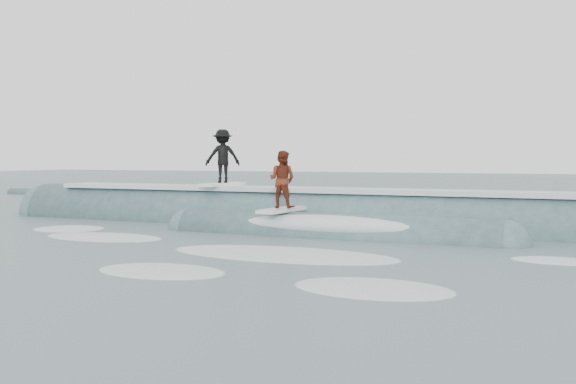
% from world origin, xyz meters
% --- Properties ---
extents(ground, '(160.00, 160.00, 0.00)m').
position_xyz_m(ground, '(0.00, 0.00, 0.00)').
color(ground, '#3C4F58').
rests_on(ground, ground).
extents(breaking_wave, '(22.80, 3.91, 2.25)m').
position_xyz_m(breaking_wave, '(0.31, 3.98, 0.04)').
color(breaking_wave, '#355459').
rests_on(breaking_wave, ground).
extents(surfer_black, '(1.30, 2.04, 1.86)m').
position_xyz_m(surfer_black, '(-2.80, 4.36, 2.11)').
color(surfer_black, white).
rests_on(surfer_black, ground).
extents(surfer_red, '(0.78, 2.04, 1.70)m').
position_xyz_m(surfer_red, '(0.35, 2.16, 1.41)').
color(surfer_red, silver).
rests_on(surfer_red, ground).
extents(whitewater, '(15.62, 6.56, 0.10)m').
position_xyz_m(whitewater, '(0.76, -1.60, 0.00)').
color(whitewater, white).
rests_on(whitewater, ground).
extents(far_swells, '(42.30, 8.65, 0.80)m').
position_xyz_m(far_swells, '(-0.29, 17.65, 0.00)').
color(far_swells, '#355459').
rests_on(far_swells, ground).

